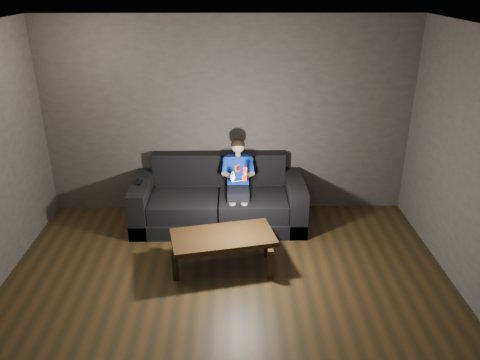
{
  "coord_description": "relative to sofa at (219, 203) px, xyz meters",
  "views": [
    {
      "loc": [
        0.07,
        -3.64,
        3.14
      ],
      "look_at": [
        0.15,
        1.55,
        0.85
      ],
      "focal_mm": 35.0,
      "sensor_mm": 36.0,
      "label": 1
    }
  ],
  "objects": [
    {
      "name": "wii_remote_black",
      "position": [
        -1.03,
        -0.08,
        0.35
      ],
      "size": [
        0.05,
        0.16,
        0.03
      ],
      "color": "black",
      "rests_on": "sofa"
    },
    {
      "name": "coffee_table",
      "position": [
        0.07,
        -1.09,
        0.08
      ],
      "size": [
        1.26,
        0.81,
        0.42
      ],
      "color": "black",
      "rests_on": "floor"
    },
    {
      "name": "wii_remote_red",
      "position": [
        0.34,
        -0.48,
        0.63
      ],
      "size": [
        0.05,
        0.07,
        0.18
      ],
      "color": "red",
      "rests_on": "child"
    },
    {
      "name": "nunchuk_white",
      "position": [
        0.19,
        -0.47,
        0.59
      ],
      "size": [
        0.07,
        0.09,
        0.14
      ],
      "color": "white",
      "rests_on": "child"
    },
    {
      "name": "back_wall",
      "position": [
        0.13,
        0.44,
        1.06
      ],
      "size": [
        5.0,
        0.04,
        2.7
      ],
      "primitive_type": "cube",
      "color": "#393533",
      "rests_on": "ground"
    },
    {
      "name": "floor",
      "position": [
        0.13,
        -2.06,
        -0.29
      ],
      "size": [
        5.0,
        5.0,
        0.0
      ],
      "primitive_type": "plane",
      "color": "black",
      "rests_on": "ground"
    },
    {
      "name": "ceiling",
      "position": [
        0.13,
        -2.06,
        2.41
      ],
      "size": [
        5.0,
        5.0,
        0.02
      ],
      "primitive_type": "cube",
      "color": "beige",
      "rests_on": "back_wall"
    },
    {
      "name": "child",
      "position": [
        0.26,
        -0.07,
        0.43
      ],
      "size": [
        0.43,
        0.53,
        1.05
      ],
      "color": "black",
      "rests_on": "sofa"
    },
    {
      "name": "sofa",
      "position": [
        0.0,
        0.0,
        0.0
      ],
      "size": [
        2.29,
        0.99,
        0.88
      ],
      "color": "black",
      "rests_on": "floor"
    }
  ]
}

